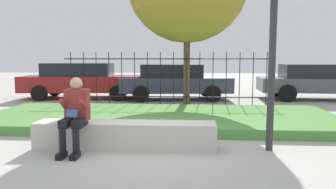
% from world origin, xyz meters
% --- Properties ---
extents(ground_plane, '(60.00, 60.00, 0.00)m').
position_xyz_m(ground_plane, '(0.00, 0.00, 0.00)').
color(ground_plane, '#B2AFA8').
extents(stone_bench, '(3.18, 0.55, 0.47)m').
position_xyz_m(stone_bench, '(-0.39, 0.00, 0.21)').
color(stone_bench, beige).
rests_on(stone_bench, ground_plane).
extents(person_seated_reader, '(0.42, 0.73, 1.27)m').
position_xyz_m(person_seated_reader, '(-1.17, -0.31, 0.69)').
color(person_seated_reader, black).
rests_on(person_seated_reader, ground_plane).
extents(grass_berm, '(8.66, 3.47, 0.21)m').
position_xyz_m(grass_berm, '(0.00, 2.44, 0.10)').
color(grass_berm, '#569342').
rests_on(grass_berm, ground_plane).
extents(iron_fence, '(6.66, 0.03, 1.78)m').
position_xyz_m(iron_fence, '(-0.00, 4.79, 0.93)').
color(iron_fence, black).
rests_on(iron_fence, ground_plane).
extents(car_parked_left, '(4.81, 2.22, 1.40)m').
position_xyz_m(car_parked_left, '(-3.54, 7.12, 0.74)').
color(car_parked_left, maroon).
rests_on(car_parked_left, ground_plane).
extents(car_parked_center, '(4.33, 2.24, 1.36)m').
position_xyz_m(car_parked_center, '(0.13, 7.05, 0.72)').
color(car_parked_center, '#383D56').
rests_on(car_parked_center, ground_plane).
extents(car_parked_right, '(4.72, 2.14, 1.36)m').
position_xyz_m(car_parked_right, '(5.71, 7.35, 0.73)').
color(car_parked_right, '#4C5156').
rests_on(car_parked_right, ground_plane).
extents(street_lamp, '(0.28, 0.28, 3.74)m').
position_xyz_m(street_lamp, '(2.12, 0.03, 2.31)').
color(street_lamp, '#2D2D30').
rests_on(street_lamp, ground_plane).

